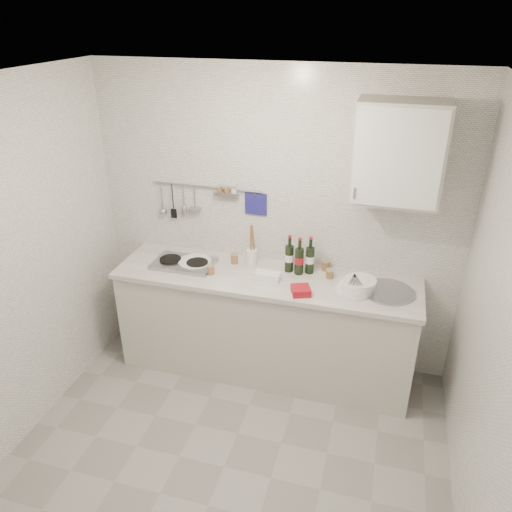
{
  "coord_description": "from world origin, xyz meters",
  "views": [
    {
      "loc": [
        0.87,
        -2.27,
        2.84
      ],
      "look_at": [
        -0.02,
        0.9,
        1.19
      ],
      "focal_mm": 35.0,
      "sensor_mm": 36.0,
      "label": 1
    }
  ],
  "objects": [
    {
      "name": "butter_dish",
      "position": [
        0.03,
        1.05,
        0.95
      ],
      "size": [
        0.2,
        0.1,
        0.06
      ],
      "primitive_type": "cube",
      "rotation": [
        0.0,
        0.0,
        -0.01
      ],
      "color": "white",
      "rests_on": "counter"
    },
    {
      "name": "wine_bottles",
      "position": [
        0.24,
        1.23,
        1.07
      ],
      "size": [
        0.24,
        0.11,
        0.31
      ],
      "rotation": [
        0.0,
        0.0,
        0.09
      ],
      "color": "black",
      "rests_on": "counter"
    },
    {
      "name": "jar_b",
      "position": [
        0.44,
        1.33,
        0.96
      ],
      "size": [
        0.07,
        0.07,
        0.09
      ],
      "rotation": [
        0.0,
        0.0,
        -0.13
      ],
      "color": "brown",
      "rests_on": "counter"
    },
    {
      "name": "utensil_crock",
      "position": [
        -0.16,
        1.26,
        1.01
      ],
      "size": [
        0.09,
        0.09,
        0.36
      ],
      "rotation": [
        0.0,
        0.0,
        -0.15
      ],
      "color": "white",
      "rests_on": "counter"
    },
    {
      "name": "strawberry_punnet",
      "position": [
        0.32,
        0.9,
        0.95
      ],
      "size": [
        0.17,
        0.17,
        0.06
      ],
      "primitive_type": "cube",
      "rotation": [
        0.0,
        0.0,
        0.36
      ],
      "color": "red",
      "rests_on": "counter"
    },
    {
      "name": "plate_stack_sink",
      "position": [
        0.72,
        1.06,
        0.97
      ],
      "size": [
        0.3,
        0.29,
        0.1
      ],
      "rotation": [
        0.0,
        0.0,
        0.14
      ],
      "color": "white",
      "rests_on": "counter"
    },
    {
      "name": "wall_cabinet",
      "position": [
        0.9,
        1.22,
        1.95
      ],
      "size": [
        0.6,
        0.38,
        0.7
      ],
      "color": "#BAB8AC",
      "rests_on": "back_wall"
    },
    {
      "name": "ceiling",
      "position": [
        0.0,
        0.0,
        2.5
      ],
      "size": [
        3.0,
        3.0,
        0.0
      ],
      "primitive_type": "plane",
      "rotation": [
        3.14,
        0.0,
        0.0
      ],
      "color": "silver",
      "rests_on": "back_wall"
    },
    {
      "name": "wall_right",
      "position": [
        1.5,
        0.0,
        1.25
      ],
      "size": [
        0.02,
        2.8,
        2.5
      ],
      "primitive_type": "cube",
      "color": "silver",
      "rests_on": "floor"
    },
    {
      "name": "counter",
      "position": [
        0.01,
        1.1,
        0.43
      ],
      "size": [
        2.44,
        0.64,
        0.96
      ],
      "color": "#BAB8AC",
      "rests_on": "floor"
    },
    {
      "name": "plate_stack_hob",
      "position": [
        -0.62,
        1.12,
        0.94
      ],
      "size": [
        0.29,
        0.29,
        0.04
      ],
      "rotation": [
        0.0,
        0.0,
        0.17
      ],
      "color": "#5283B9",
      "rests_on": "counter"
    },
    {
      "name": "back_wall",
      "position": [
        0.0,
        1.4,
        1.25
      ],
      "size": [
        3.0,
        0.02,
        2.5
      ],
      "primitive_type": "cube",
      "color": "silver",
      "rests_on": "floor"
    },
    {
      "name": "wall_left",
      "position": [
        -1.5,
        0.0,
        1.25
      ],
      "size": [
        0.02,
        2.8,
        2.5
      ],
      "primitive_type": "cube",
      "color": "silver",
      "rests_on": "floor"
    },
    {
      "name": "jar_c",
      "position": [
        0.5,
        1.21,
        0.96
      ],
      "size": [
        0.06,
        0.06,
        0.07
      ],
      "rotation": [
        0.0,
        0.0,
        -0.29
      ],
      "color": "brown",
      "rests_on": "counter"
    },
    {
      "name": "jar_a",
      "position": [
        -0.31,
        1.25,
        0.97
      ],
      "size": [
        0.06,
        0.06,
        0.09
      ],
      "rotation": [
        0.0,
        0.0,
        0.18
      ],
      "color": "brown",
      "rests_on": "counter"
    },
    {
      "name": "wall_rail",
      "position": [
        -0.6,
        1.37,
        1.43
      ],
      "size": [
        0.98,
        0.09,
        0.34
      ],
      "color": "#93969B",
      "rests_on": "back_wall"
    },
    {
      "name": "floor",
      "position": [
        0.0,
        0.0,
        0.0
      ],
      "size": [
        3.0,
        3.0,
        0.0
      ],
      "primitive_type": "plane",
      "color": "gray",
      "rests_on": "ground"
    },
    {
      "name": "jar_d",
      "position": [
        -0.43,
        1.01,
        0.96
      ],
      "size": [
        0.06,
        0.06,
        0.09
      ],
      "rotation": [
        0.0,
        0.0,
        -0.2
      ],
      "color": "brown",
      "rests_on": "counter"
    }
  ]
}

